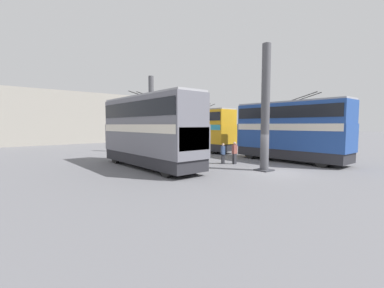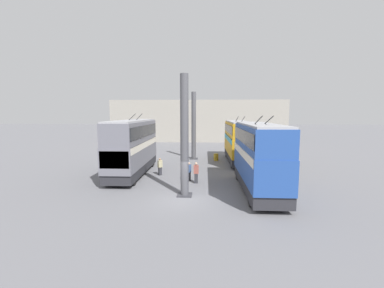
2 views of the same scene
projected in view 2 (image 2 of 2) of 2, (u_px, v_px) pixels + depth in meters
ground_plane at (184, 200)px, 17.53m from camera, size 240.00×240.00×0.00m
depot_back_wall at (198, 121)px, 51.79m from camera, size 0.50×36.00×8.57m
support_column_near at (184, 138)px, 17.98m from camera, size 1.05×1.05×8.57m
support_column_far at (194, 127)px, 32.79m from camera, size 1.05×1.05×8.57m
bus_left_near at (259, 153)px, 19.06m from camera, size 9.56×2.54×5.74m
bus_left_far at (238, 139)px, 30.86m from camera, size 9.98×2.54×5.55m
bus_right_mid at (133, 144)px, 24.51m from camera, size 10.39×2.54×5.85m
person_aisle_midway at (196, 172)px, 21.59m from camera, size 0.26×0.43×1.79m
person_aisle_foreground at (189, 171)px, 22.28m from camera, size 0.48×0.41×1.66m
person_by_right_row at (160, 166)px, 24.41m from camera, size 0.46×0.47×1.65m
oil_drum at (216, 157)px, 32.04m from camera, size 0.61×0.61×0.87m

